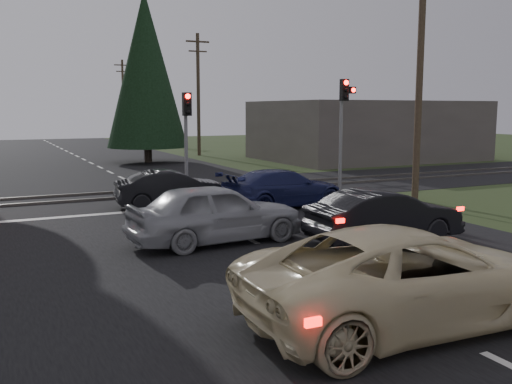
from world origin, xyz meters
TOP-DOWN VIEW (x-y plane):
  - ground at (0.00, 0.00)m, footprint 120.00×120.00m
  - road at (0.00, 10.00)m, footprint 14.00×100.00m
  - rail_corridor at (0.00, 12.00)m, footprint 120.00×8.00m
  - stop_line at (0.00, 8.20)m, footprint 13.00×0.35m
  - rail_near at (0.00, 11.20)m, footprint 120.00×0.12m
  - rail_far at (0.00, 12.80)m, footprint 120.00×0.12m
  - traffic_signal_right at (7.55, 9.47)m, footprint 0.68×0.48m
  - traffic_signal_center at (1.00, 10.68)m, footprint 0.32×0.48m
  - utility_pole_near at (8.50, 6.00)m, footprint 1.80×0.26m
  - utility_pole_mid at (8.50, 30.00)m, footprint 1.80×0.26m
  - utility_pole_far at (8.50, 55.00)m, footprint 1.80×0.26m
  - conifer_tree at (3.50, 26.00)m, footprint 5.20×5.20m
  - building_right at (18.00, 22.00)m, footprint 14.00×10.00m
  - cream_coupe at (-0.20, -3.83)m, footprint 5.75×2.78m
  - dark_hatchback at (3.08, 0.98)m, footprint 4.21×1.57m
  - silver_car at (-0.92, 2.81)m, footprint 4.72×2.17m
  - blue_sedan at (3.26, 6.88)m, footprint 4.79×2.32m
  - dark_car_far at (-0.28, 8.61)m, footprint 4.07×1.71m

SIDE VIEW (x-z plane):
  - ground at x=0.00m, z-range 0.00..0.00m
  - road at x=0.00m, z-range 0.00..0.01m
  - rail_corridor at x=0.00m, z-range 0.00..0.01m
  - stop_line at x=0.00m, z-range 0.01..0.01m
  - rail_near at x=0.00m, z-range 0.00..0.10m
  - rail_far at x=0.00m, z-range 0.00..0.10m
  - dark_car_far at x=-0.28m, z-range 0.00..1.31m
  - blue_sedan at x=3.26m, z-range 0.00..1.34m
  - dark_hatchback at x=3.08m, z-range 0.00..1.37m
  - silver_car at x=-0.92m, z-range 0.00..1.57m
  - cream_coupe at x=-0.20m, z-range 0.00..1.58m
  - building_right at x=18.00m, z-range 0.00..4.00m
  - traffic_signal_center at x=1.00m, z-range 0.76..4.86m
  - traffic_signal_right at x=7.55m, z-range 0.96..5.66m
  - utility_pole_near at x=8.50m, z-range 0.23..9.23m
  - utility_pole_mid at x=8.50m, z-range 0.23..9.23m
  - utility_pole_far at x=8.50m, z-range 0.23..9.23m
  - conifer_tree at x=3.50m, z-range 0.49..11.49m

